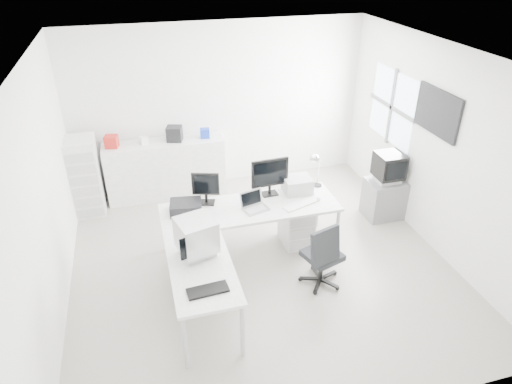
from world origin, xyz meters
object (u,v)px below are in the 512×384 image
object	(u,v)px
laser_printer	(297,185)
sideboard	(166,169)
laptop	(256,203)
crt_monitor	(197,239)
drawer_pedestal	(296,225)
main_desk	(250,230)
office_chair	(322,252)
tv_cabinet	(384,198)
inkjet_printer	(186,207)
crt_tv	(389,168)
side_desk	(203,293)
filing_cabinet	(86,176)
lcd_monitor_small	(206,188)
lcd_monitor_large	(270,177)

from	to	relation	value
laser_printer	sideboard	bearing A→B (deg)	134.73
laptop	crt_monitor	distance (m)	1.18
drawer_pedestal	laptop	world-z (taller)	laptop
main_desk	office_chair	world-z (taller)	office_chair
crt_monitor	tv_cabinet	distance (m)	3.42
main_desk	drawer_pedestal	world-z (taller)	main_desk
inkjet_printer	crt_tv	distance (m)	3.15
main_desk	sideboard	distance (m)	2.20
drawer_pedestal	sideboard	size ratio (longest dim) A/B	0.31
side_desk	sideboard	xyz separation A→B (m)	(-0.11, 3.08, 0.12)
office_chair	crt_tv	size ratio (longest dim) A/B	1.91
laser_printer	office_chair	distance (m)	1.16
filing_cabinet	drawer_pedestal	bearing A→B (deg)	-30.32
crt_monitor	tv_cabinet	xyz separation A→B (m)	(3.14, 1.22, -0.65)
drawer_pedestal	sideboard	distance (m)	2.55
side_desk	crt_tv	xyz separation A→B (m)	(3.14, 1.47, 0.48)
tv_cabinet	laptop	bearing A→B (deg)	-168.25
laser_printer	tv_cabinet	size ratio (longest dim) A/B	0.62
inkjet_printer	tv_cabinet	xyz separation A→B (m)	(3.14, 0.27, -0.51)
drawer_pedestal	sideboard	bearing A→B (deg)	130.66
side_desk	crt_monitor	world-z (taller)	crt_monitor
lcd_monitor_small	filing_cabinet	xyz separation A→B (m)	(-1.66, 1.50, -0.35)
drawer_pedestal	laser_printer	xyz separation A→B (m)	(0.05, 0.17, 0.56)
tv_cabinet	crt_tv	distance (m)	0.54
laptop	lcd_monitor_small	bearing A→B (deg)	133.91
drawer_pedestal	lcd_monitor_large	bearing A→B (deg)	150.26
office_chair	sideboard	distance (m)	3.30
drawer_pedestal	side_desk	bearing A→B (deg)	-143.43
tv_cabinet	crt_tv	xyz separation A→B (m)	(0.00, 0.00, 0.54)
office_chair	filing_cabinet	size ratio (longest dim) A/B	0.75
side_desk	laptop	distance (m)	1.43
side_desk	crt_monitor	bearing A→B (deg)	90.00
crt_monitor	office_chair	xyz separation A→B (m)	(1.56, -0.02, -0.48)
inkjet_printer	filing_cabinet	xyz separation A→B (m)	(-1.36, 1.65, -0.19)
drawer_pedestal	tv_cabinet	world-z (taller)	tv_cabinet
inkjet_printer	crt_tv	bearing A→B (deg)	13.13
crt_monitor	laptop	bearing A→B (deg)	24.88
drawer_pedestal	laser_printer	bearing A→B (deg)	73.61
inkjet_printer	lcd_monitor_large	distance (m)	1.23
office_chair	crt_tv	bearing A→B (deg)	20.37
laser_printer	tv_cabinet	xyz separation A→B (m)	(1.54, 0.15, -0.55)
inkjet_printer	crt_monitor	distance (m)	0.96
lcd_monitor_large	laptop	distance (m)	0.49
main_desk	laptop	size ratio (longest dim) A/B	7.56
filing_cabinet	office_chair	bearing A→B (deg)	-41.98
main_desk	sideboard	world-z (taller)	sideboard
crt_monitor	laser_printer	bearing A→B (deg)	18.85
side_desk	filing_cabinet	bearing A→B (deg)	115.55
drawer_pedestal	laser_printer	world-z (taller)	laser_printer
inkjet_printer	crt_monitor	bearing A→B (deg)	-81.70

